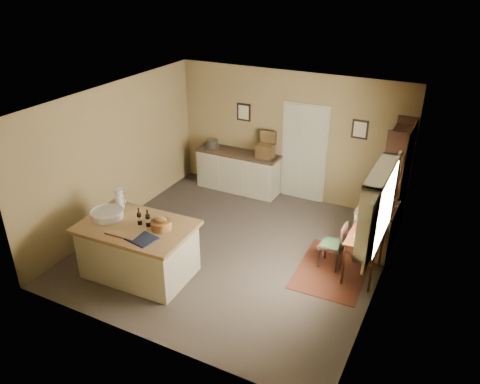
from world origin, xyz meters
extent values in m
plane|color=brown|center=(0.00, 0.00, 0.00)|extent=(5.00, 5.00, 0.00)
cube|color=olive|center=(0.00, 2.50, 1.35)|extent=(5.00, 0.10, 2.70)
cube|color=olive|center=(0.00, -2.50, 1.35)|extent=(5.00, 0.10, 2.70)
cube|color=olive|center=(-2.50, 0.00, 1.35)|extent=(0.10, 5.00, 2.70)
cube|color=olive|center=(2.50, 0.00, 1.35)|extent=(0.10, 5.00, 2.70)
plane|color=silver|center=(0.00, 0.00, 2.70)|extent=(5.00, 5.00, 0.00)
cube|color=#BBB9A0|center=(0.35, 2.47, 1.05)|extent=(0.97, 0.06, 2.11)
cube|color=black|center=(-1.05, 2.48, 1.72)|extent=(0.32, 0.02, 0.38)
cube|color=beige|center=(-1.05, 2.47, 1.72)|extent=(0.24, 0.01, 0.30)
cube|color=black|center=(1.45, 2.48, 1.72)|extent=(0.32, 0.02, 0.38)
cube|color=beige|center=(1.45, 2.47, 1.72)|extent=(0.24, 0.01, 0.30)
cube|color=#BBB198|center=(2.38, -0.20, 1.02)|extent=(0.25, 1.32, 0.06)
cube|color=#BBB198|center=(2.38, -0.20, 2.08)|extent=(0.25, 1.32, 0.06)
cube|color=white|center=(2.50, -0.20, 1.55)|extent=(0.01, 1.20, 1.00)
cube|color=#BBB198|center=(2.46, -1.02, 1.55)|extent=(0.04, 0.35, 1.00)
cube|color=#BBB198|center=(2.46, 0.62, 1.55)|extent=(0.04, 0.35, 1.00)
cube|color=#BBB198|center=(-1.05, -1.31, 0.42)|extent=(1.70, 1.10, 0.85)
cube|color=#A07546|center=(-1.05, -1.31, 0.88)|extent=(1.83, 1.23, 0.06)
cylinder|color=white|center=(-1.62, -1.31, 0.96)|extent=(0.52, 0.52, 0.11)
cube|color=#A07546|center=(-1.06, -1.55, 0.92)|extent=(0.53, 0.38, 0.03)
cube|color=black|center=(-0.71, -1.60, 0.92)|extent=(0.47, 0.40, 0.02)
cylinder|color=brown|center=(-0.62, -1.23, 0.98)|extent=(0.31, 0.31, 0.14)
cylinder|color=black|center=(-1.01, -1.26, 1.05)|extent=(0.07, 0.07, 0.29)
cylinder|color=black|center=(-0.85, -1.25, 1.05)|extent=(0.07, 0.07, 0.29)
cube|color=#BBB198|center=(-1.05, 2.20, 0.42)|extent=(1.82, 0.50, 0.85)
cube|color=#332319|center=(-1.05, 2.20, 0.88)|extent=(1.86, 0.53, 0.05)
cube|color=#493218|center=(-0.41, 2.20, 1.04)|extent=(0.36, 0.27, 0.28)
cylinder|color=#59544F|center=(-1.69, 2.20, 0.99)|extent=(0.31, 0.31, 0.18)
cube|color=#572A13|center=(1.75, 0.20, 0.00)|extent=(1.15, 1.64, 0.01)
cube|color=#3C1B10|center=(2.20, 0.27, 0.75)|extent=(0.51, 0.84, 0.03)
cube|color=#3C1B10|center=(2.20, 0.27, 0.68)|extent=(0.45, 0.78, 0.10)
cube|color=silver|center=(2.15, 0.27, 0.77)|extent=(0.22, 0.30, 0.01)
cylinder|color=black|center=(2.30, 0.50, 0.79)|extent=(0.05, 0.05, 0.05)
cylinder|color=#3C1B10|center=(1.98, -0.11, 0.36)|extent=(0.04, 0.04, 0.72)
cylinder|color=#3C1B10|center=(2.42, -0.11, 0.36)|extent=(0.04, 0.04, 0.72)
cylinder|color=#3C1B10|center=(1.98, 0.65, 0.36)|extent=(0.04, 0.04, 0.72)
cylinder|color=#3C1B10|center=(2.42, 0.65, 0.36)|extent=(0.04, 0.04, 0.72)
cube|color=#BBB198|center=(2.20, 1.26, 0.42)|extent=(0.60, 1.09, 0.85)
cube|color=#332319|center=(2.20, 1.26, 0.88)|extent=(0.63, 1.13, 0.05)
cylinder|color=silver|center=(2.17, 1.10, 0.95)|extent=(0.26, 0.26, 0.09)
cube|color=#321C14|center=(2.31, 1.45, 1.06)|extent=(0.36, 0.04, 2.13)
cube|color=#321C14|center=(2.31, 2.37, 1.06)|extent=(0.36, 0.04, 2.13)
cube|color=#321C14|center=(2.48, 1.91, 1.06)|extent=(0.02, 0.96, 2.13)
cube|color=#321C14|center=(2.31, 1.91, 0.05)|extent=(0.36, 0.92, 0.03)
cube|color=#321C14|center=(2.31, 1.91, 0.58)|extent=(0.36, 0.92, 0.03)
cube|color=#321C14|center=(2.31, 1.91, 1.12)|extent=(0.36, 0.92, 0.03)
cube|color=#321C14|center=(2.31, 1.91, 1.54)|extent=(0.36, 0.92, 0.03)
cube|color=#321C14|center=(2.31, 1.91, 1.97)|extent=(0.36, 0.92, 0.03)
cylinder|color=white|center=(2.31, 1.91, 1.18)|extent=(0.12, 0.12, 0.11)
camera|label=1|loc=(3.27, -6.22, 4.64)|focal=35.00mm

